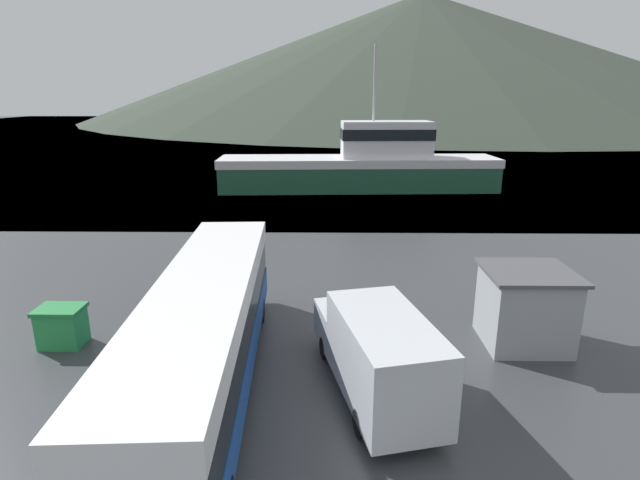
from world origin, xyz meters
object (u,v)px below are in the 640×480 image
object	(u,v)px
storage_bin	(62,326)
small_boat	(413,182)
delivery_van	(377,351)
dock_kiosk	(525,307)
tour_bus	(206,331)
fishing_boat	(364,164)

from	to	relation	value
storage_bin	small_boat	bearing A→B (deg)	61.46
delivery_van	dock_kiosk	distance (m)	6.05
tour_bus	dock_kiosk	size ratio (longest dim) A/B	4.58
dock_kiosk	fishing_boat	bearing A→B (deg)	96.78
delivery_van	storage_bin	distance (m)	10.54
tour_bus	dock_kiosk	bearing A→B (deg)	13.79
storage_bin	dock_kiosk	distance (m)	15.37
fishing_boat	small_boat	size ratio (longest dim) A/B	3.89
delivery_van	dock_kiosk	size ratio (longest dim) A/B	2.31
small_boat	tour_bus	bearing A→B (deg)	31.08
tour_bus	storage_bin	distance (m)	6.19
storage_bin	small_boat	distance (m)	34.74
dock_kiosk	small_boat	distance (m)	30.18
fishing_boat	delivery_van	bearing A→B (deg)	174.13
dock_kiosk	delivery_van	bearing A→B (deg)	-149.18
delivery_van	fishing_boat	distance (m)	31.77
tour_bus	fishing_boat	size ratio (longest dim) A/B	0.53
fishing_boat	small_boat	xyz separation A→B (m)	(4.64, 1.54, -1.84)
fishing_boat	small_boat	distance (m)	5.22
tour_bus	fishing_boat	xyz separation A→B (m)	(6.47, 31.59, 0.35)
tour_bus	small_boat	world-z (taller)	tour_bus
fishing_boat	dock_kiosk	world-z (taller)	fishing_boat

